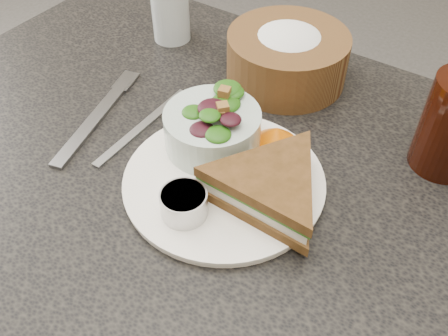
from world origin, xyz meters
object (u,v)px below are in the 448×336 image
sandwich (270,187)px  dressing_ramekin (184,204)px  salad_bowl (212,124)px  bread_basket (288,50)px  dining_table (215,300)px  water_glass (170,13)px  dinner_plate (224,181)px

sandwich → dressing_ramekin: (-0.07, -0.07, -0.01)m
salad_bowl → bread_basket: (0.00, 0.20, 0.01)m
dining_table → salad_bowl: salad_bowl is taller
dressing_ramekin → water_glass: size_ratio=0.57×
sandwich → dressing_ramekin: bearing=-133.3°
bread_basket → water_glass: size_ratio=1.92×
sandwich → bread_basket: (-0.11, 0.25, 0.02)m
dining_table → dressing_ramekin: dressing_ramekin is taller
bread_basket → sandwich: bearing=-65.2°
dining_table → sandwich: (0.11, -0.03, 0.41)m
dining_table → sandwich: bearing=-15.3°
dining_table → dressing_ramekin: 0.42m
dressing_ramekin → bread_basket: bread_basket is taller
bread_basket → water_glass: bearing=-179.2°
water_glass → dinner_plate: bearing=-41.6°
dining_table → water_glass: size_ratio=10.21×
sandwich → dinner_plate: bearing=-178.2°
bread_basket → dressing_ramekin: bearing=-82.7°
dressing_ramekin → salad_bowl: bearing=109.2°
dinner_plate → sandwich: size_ratio=1.39×
dining_table → dressing_ramekin: size_ratio=17.77×
sandwich → dressing_ramekin: sandwich is taller
bread_basket → water_glass: bread_basket is taller
salad_bowl → water_glass: 0.30m
dinner_plate → bread_basket: size_ratio=1.35×
dining_table → bread_basket: size_ratio=5.32×
dining_table → dressing_ramekin: bearing=-72.0°
dining_table → dinner_plate: size_ratio=3.93×
salad_bowl → dinner_plate: bearing=-42.5°
salad_bowl → water_glass: size_ratio=1.31×
dining_table → bread_basket: bearing=92.0°
dressing_ramekin → dining_table: bearing=108.0°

